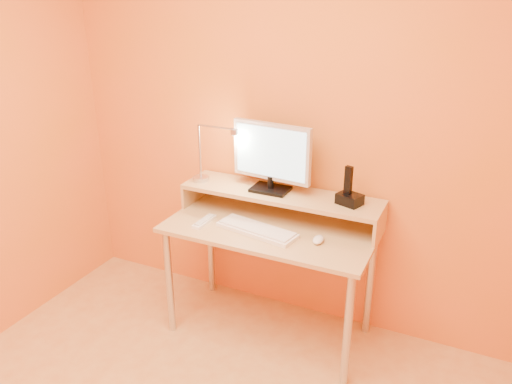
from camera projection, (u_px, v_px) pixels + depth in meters
The scene contains 25 objects.
wall_back at pixel (293, 124), 2.92m from camera, with size 3.00×0.04×2.50m, color orange.
desk_leg_fl at pixel (169, 282), 3.00m from camera, with size 0.04×0.04×0.69m, color #BBBBC1.
desk_leg_fr at pixel (347, 331), 2.57m from camera, with size 0.04×0.04×0.69m, color #BBBBC1.
desk_leg_bl at pixel (211, 246), 3.42m from camera, with size 0.04×0.04×0.69m, color #BBBBC1.
desk_leg_br at pixel (370, 283), 2.99m from camera, with size 0.04×0.04×0.69m, color #BBBBC1.
desk_lower at pixel (270, 229), 2.86m from camera, with size 1.20×0.60×0.03m, color tan.
shelf_riser_left at pixel (195, 191), 3.19m from camera, with size 0.02×0.30×0.14m, color tan.
shelf_riser_right at pixel (380, 225), 2.72m from camera, with size 0.02×0.30×0.14m, color tan.
desk_shelf at pixel (281, 194), 2.92m from camera, with size 1.20×0.30×0.03m, color tan.
monitor_foot at pixel (270, 189), 2.94m from camera, with size 0.22×0.16×0.02m, color black.
monitor_neck at pixel (271, 182), 2.93m from camera, with size 0.04×0.04×0.07m, color black.
monitor_panel at pixel (272, 152), 2.86m from camera, with size 0.49×0.04×0.34m, color #BCBCBE.
monitor_back at pixel (273, 151), 2.88m from camera, with size 0.44×0.01×0.29m, color black.
monitor_screen at pixel (270, 153), 2.85m from camera, with size 0.45×0.00×0.29m, color #A5E1FF.
lamp_base at pixel (201, 179), 3.10m from camera, with size 0.10×0.10×0.03m, color #BBBBC1.
lamp_post at pixel (200, 151), 3.03m from camera, with size 0.01×0.01×0.33m, color #BBBBC1.
lamp_arm at pixel (216, 127), 2.92m from camera, with size 0.01×0.01×0.24m, color #BBBBC1.
lamp_head at pixel (234, 132), 2.88m from camera, with size 0.04×0.04×0.03m, color #BBBBC1.
lamp_bulb at pixel (234, 135), 2.88m from camera, with size 0.03×0.03×0.00m, color #FFEAC6.
phone_dock at pixel (350, 199), 2.75m from camera, with size 0.13×0.10×0.06m, color black.
phone_handset at pixel (348, 180), 2.71m from camera, with size 0.04×0.03×0.16m, color black.
phone_led at pixel (355, 204), 2.69m from camera, with size 0.01×0.00×0.04m, color #2D2FF6.
keyboard at pixel (257, 230), 2.79m from camera, with size 0.47×0.15×0.02m, color white.
mouse at pixel (318, 240), 2.67m from camera, with size 0.06×0.10×0.03m, color white.
remote_control at pixel (204, 222), 2.90m from camera, with size 0.05×0.19×0.02m, color white.
Camera 1 is at (1.02, -1.18, 1.98)m, focal length 34.94 mm.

